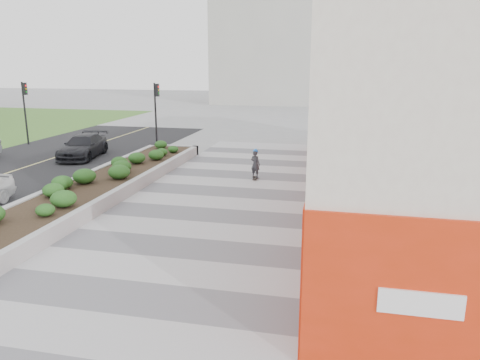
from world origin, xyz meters
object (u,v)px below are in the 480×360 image
object	(u,v)px
planter	(102,183)
traffic_signal_far	(25,104)
traffic_signal_near	(156,106)
skateboarder	(255,164)
car_dark	(83,146)

from	to	relation	value
planter	traffic_signal_far	world-z (taller)	traffic_signal_far
traffic_signal_near	planter	bearing A→B (deg)	-80.65
traffic_signal_far	skateboarder	world-z (taller)	traffic_signal_far
planter	car_dark	bearing A→B (deg)	125.87
traffic_signal_near	traffic_signal_far	bearing A→B (deg)	-176.89
traffic_signal_near	traffic_signal_far	distance (m)	9.21
planter	traffic_signal_far	bearing A→B (deg)	137.54
planter	car_dark	xyz separation A→B (m)	(-4.83, 6.69, 0.24)
car_dark	traffic_signal_far	bearing A→B (deg)	142.12
planter	car_dark	size ratio (longest dim) A/B	3.96
planter	traffic_signal_far	size ratio (longest dim) A/B	4.29
planter	skateboarder	world-z (taller)	skateboarder
traffic_signal_near	car_dark	bearing A→B (deg)	-129.16
planter	car_dark	distance (m)	8.25
planter	skateboarder	size ratio (longest dim) A/B	12.11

